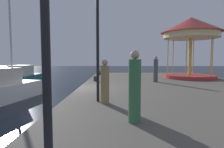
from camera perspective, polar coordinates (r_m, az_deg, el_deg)
ground_plane at (r=11.96m, az=-9.90°, el=-7.77°), size 120.00×120.00×0.00m
quay_dock at (r=12.33m, az=19.18°, el=-5.69°), size 12.14×25.69×0.80m
sailboat_white at (r=13.20m, az=-30.16°, el=-3.80°), size 3.03×5.42×7.28m
motorboat_teal at (r=19.72m, az=-25.08°, el=-1.15°), size 2.36×5.22×1.97m
carousel at (r=18.78m, az=22.60°, el=11.29°), size 5.32×5.32×5.46m
lamp_post_mid_promenade at (r=7.78m, az=-4.35°, el=13.99°), size 0.36×0.36×4.42m
bollard_south at (r=20.91m, az=-3.91°, el=0.28°), size 0.24×0.24×0.40m
bollard_north at (r=14.93m, az=-5.11°, el=-1.41°), size 0.24×0.24×0.40m
bollard_center at (r=21.19m, az=-3.76°, el=0.33°), size 0.24×0.24×0.40m
person_by_the_water at (r=14.75m, az=12.96°, el=1.27°), size 0.34×0.34×1.97m
person_mid_promenade at (r=5.17m, az=6.81°, el=-4.43°), size 0.34×0.34×1.96m
person_near_carousel at (r=7.38m, az=-2.14°, el=-2.66°), size 0.34×0.34×1.72m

